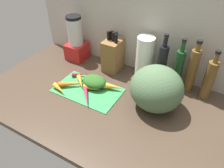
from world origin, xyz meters
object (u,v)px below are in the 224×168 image
object	(u,v)px
carrot_3	(73,84)
paper_towel_roll	(144,59)
knife_block	(113,55)
bottle_0	(162,65)
cutting_board	(88,90)
winter_squash	(156,89)
bottle_1	(178,69)
carrot_0	(92,88)
bottle_3	(209,79)
carrot_1	(86,96)
carrot_5	(80,74)
blender_appliance	(76,41)
carrot_4	(59,89)
carrot_6	(81,82)
bottle_2	(192,70)
carrot_2	(113,87)

from	to	relation	value
carrot_3	paper_towel_roll	world-z (taller)	paper_towel_roll
knife_block	paper_towel_roll	xyz separation A→B (cm)	(20.67, 1.38, 2.71)
knife_block	bottle_0	world-z (taller)	bottle_0
cutting_board	bottle_0	distance (cm)	44.70
winter_squash	bottle_1	distance (cm)	22.38
carrot_0	knife_block	size ratio (longest dim) A/B	0.38
knife_block	bottle_3	bearing A→B (deg)	0.78
carrot_1	bottle_3	distance (cm)	66.42
carrot_5	bottle_3	world-z (taller)	bottle_3
winter_squash	knife_block	distance (cm)	41.57
blender_appliance	bottle_0	size ratio (longest dim) A/B	0.94
carrot_0	paper_towel_roll	distance (cm)	35.75
winter_squash	bottle_3	distance (cm)	29.99
cutting_board	bottle_1	size ratio (longest dim) A/B	1.23
blender_appliance	bottle_0	distance (cm)	60.83
carrot_1	bottle_0	bearing A→B (deg)	46.65
bottle_1	bottle_3	world-z (taller)	bottle_1
knife_block	cutting_board	bearing A→B (deg)	-93.95
carrot_4	carrot_5	xyz separation A→B (cm)	(1.70, 18.07, -0.31)
winter_squash	bottle_0	world-z (taller)	bottle_0
carrot_4	bottle_3	world-z (taller)	bottle_3
carrot_0	bottle_1	distance (cm)	50.11
carrot_4	bottle_0	distance (cm)	59.99
blender_appliance	carrot_4	bearing A→B (deg)	-69.31
cutting_board	carrot_5	size ratio (longest dim) A/B	3.67
cutting_board	carrot_3	bearing A→B (deg)	-172.37
carrot_1	carrot_3	world-z (taller)	carrot_3
carrot_6	carrot_4	bearing A→B (deg)	-121.11
carrot_5	paper_towel_roll	world-z (taller)	paper_towel_roll
bottle_2	carrot_4	bearing A→B (deg)	-149.24
carrot_4	bottle_2	xyz separation A→B (cm)	(63.65, 37.88, 11.64)
carrot_3	carrot_5	bearing A→B (deg)	103.50
carrot_4	knife_block	size ratio (longest dim) A/B	0.39
carrot_2	paper_towel_roll	bearing A→B (deg)	65.17
bottle_1	carrot_6	bearing A→B (deg)	-152.04
bottle_3	carrot_4	bearing A→B (deg)	-153.51
bottle_3	carrot_6	bearing A→B (deg)	-159.25
winter_squash	paper_towel_roll	world-z (taller)	paper_towel_roll
bottle_2	blender_appliance	bearing A→B (deg)	-178.23
carrot_0	carrot_5	world-z (taller)	carrot_0
knife_block	bottle_0	xyz separation A→B (cm)	(32.13, -0.78, 2.80)
carrot_6	carrot_0	bearing A→B (deg)	-10.46
carrot_0	knife_block	bearing A→B (deg)	91.69
blender_appliance	bottle_2	size ratio (longest dim) A/B	0.96
carrot_3	bottle_3	world-z (taller)	bottle_3
carrot_0	bottle_0	world-z (taller)	bottle_0
carrot_0	bottle_2	size ratio (longest dim) A/B	0.31
carrot_5	carrot_3	bearing A→B (deg)	-76.50
carrot_1	carrot_2	xyz separation A→B (cm)	(9.44, 13.81, 0.51)
carrot_2	carrot_3	size ratio (longest dim) A/B	0.67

